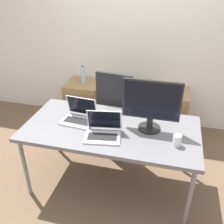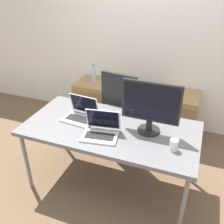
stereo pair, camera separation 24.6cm
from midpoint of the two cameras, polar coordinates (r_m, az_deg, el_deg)
The scene contains 12 objects.
ground_plane at distance 2.98m, azimuth 2.15°, elevation -15.70°, with size 14.00×14.00×0.00m, color brown.
wall_back at distance 3.65m, azimuth 10.56°, elevation 16.14°, with size 10.00×0.05×2.60m.
desk at distance 2.53m, azimuth 2.44°, elevation -4.40°, with size 1.75×0.87×0.75m.
office_chair at distance 3.27m, azimuth 5.11°, elevation -1.56°, with size 0.56×0.59×1.12m.
cabinet_left at distance 3.94m, azimuth -2.22°, elevation 2.47°, with size 0.50×0.50×0.65m.
cabinet_right at distance 3.68m, azimuth 16.69°, elevation -0.90°, with size 0.50×0.50×0.65m.
water_bottle at distance 3.75m, azimuth -2.34°, elevation 8.66°, with size 0.06×0.06×0.27m.
laptop_left at distance 2.63m, azimuth -4.55°, elevation -0.58°, with size 0.35×0.30×0.24m.
laptop_right at distance 2.36m, azimuth 0.41°, elevation -4.38°, with size 0.37×0.32×0.24m.
monitor at distance 2.35m, azimuth 11.82°, elevation 1.12°, with size 0.55×0.22×0.52m.
coffee_cup_white at distance 2.27m, azimuth 17.01°, elevation -7.29°, with size 0.07×0.07×0.11m.
coffee_cup_brown at distance 2.60m, azimuth 0.92°, elevation -0.88°, with size 0.08×0.08×0.10m.
Camera 2 is at (0.76, -1.96, 2.12)m, focal length 40.00 mm.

